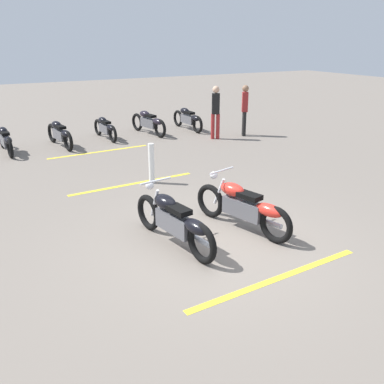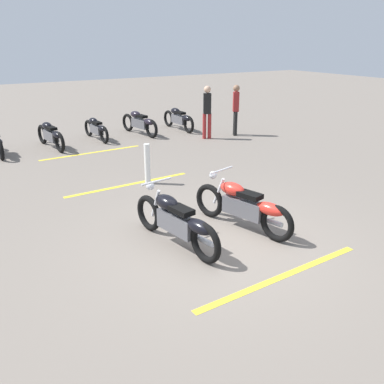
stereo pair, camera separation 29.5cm
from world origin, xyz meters
name	(u,v)px [view 2 (the right image)]	position (x,y,z in m)	size (l,w,h in m)	color
ground_plane	(222,244)	(0.00, 0.00, 0.00)	(60.00, 60.00, 0.00)	slate
motorcycle_bright_foreground	(244,206)	(0.32, -0.71, 0.46)	(2.18, 0.82, 1.04)	black
motorcycle_dark_foreground	(177,221)	(0.35, 0.68, 0.46)	(2.22, 0.70, 1.04)	black
motorcycle_row_far_left	(179,119)	(8.69, -4.03, 0.44)	(2.14, 0.30, 0.80)	black
motorcycle_row_left	(140,122)	(8.68, -2.41, 0.45)	(2.18, 0.51, 0.83)	black
motorcycle_row_center	(97,129)	(8.68, -0.77, 0.40)	(1.95, 0.31, 0.73)	black
motorcycle_row_right	(51,135)	(8.30, 0.86, 0.44)	(2.12, 0.42, 0.80)	black
bystander_near_row	(236,107)	(6.86, -5.33, 1.00)	(0.32, 0.29, 1.79)	black
bystander_secondary	(207,110)	(6.91, -4.15, 1.01)	(0.29, 0.32, 1.81)	maroon
bollard_post	(147,164)	(3.59, -0.30, 0.49)	(0.14, 0.14, 0.98)	white
parking_stripe_near	(282,276)	(-1.32, -0.19, 0.00)	(3.20, 0.12, 0.01)	yellow
parking_stripe_mid	(129,185)	(3.73, 0.14, 0.00)	(3.20, 0.12, 0.01)	yellow
parking_stripe_far	(92,153)	(7.10, -0.04, 0.00)	(3.20, 0.12, 0.01)	yellow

